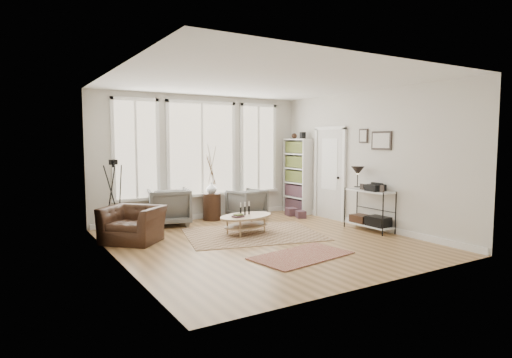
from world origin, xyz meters
TOP-DOWN VIEW (x-y plane):
  - room at (0.02, 0.03)m, footprint 5.50×5.54m
  - bay_window at (0.00, 2.71)m, footprint 4.14×0.12m
  - door at (2.57, 1.15)m, footprint 0.09×1.06m
  - bookcase at (2.44, 2.23)m, footprint 0.31×0.85m
  - low_shelf at (2.38, -0.30)m, footprint 0.38×1.08m
  - wall_art at (2.58, -0.27)m, footprint 0.04×0.88m
  - rug_main at (0.14, 0.63)m, footprint 2.98×2.50m
  - rug_runner at (-0.02, -1.16)m, footprint 1.73×1.14m
  - coffee_table at (0.04, 0.72)m, footprint 1.32×1.00m
  - armchair_left at (-0.95, 2.38)m, footprint 1.04×1.06m
  - armchair_right at (0.97, 2.30)m, footprint 0.89×0.91m
  - side_table at (0.12, 2.45)m, footprint 0.42×0.42m
  - vase at (0.11, 2.45)m, footprint 0.32×0.32m
  - accent_chair at (-2.06, 1.22)m, footprint 1.33×1.33m
  - tripod_camera at (-2.13, 2.31)m, footprint 0.52×0.52m
  - book_stack_near at (2.05, 1.96)m, footprint 0.29×0.34m
  - book_stack_far at (2.05, 1.58)m, footprint 0.29×0.32m

SIDE VIEW (x-z plane):
  - rug_main at x=0.14m, z-range 0.00..0.01m
  - rug_runner at x=-0.02m, z-range 0.01..0.02m
  - book_stack_far at x=2.05m, z-range 0.00..0.17m
  - book_stack_near at x=2.05m, z-range 0.00..0.19m
  - coffee_table at x=0.04m, z-range 0.02..0.56m
  - accent_chair at x=-2.06m, z-range 0.00..0.65m
  - armchair_right at x=0.97m, z-range 0.00..0.69m
  - armchair_left at x=-0.95m, z-range 0.00..0.82m
  - low_shelf at x=2.38m, z-range -0.14..1.16m
  - tripod_camera at x=-2.13m, z-range -0.06..1.41m
  - vase at x=0.11m, z-range 0.62..0.88m
  - side_table at x=0.12m, z-range -0.03..1.71m
  - bookcase at x=2.44m, z-range -0.07..1.99m
  - door at x=2.57m, z-range 0.01..2.23m
  - room at x=0.02m, z-range -0.02..2.88m
  - bay_window at x=0.00m, z-range 0.49..2.73m
  - wall_art at x=2.58m, z-range 1.66..2.10m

